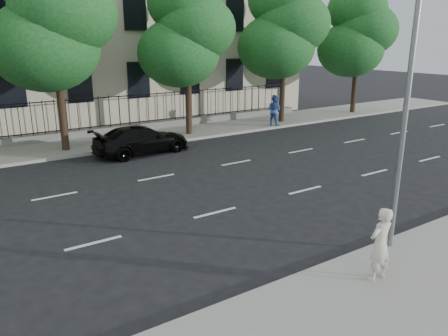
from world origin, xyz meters
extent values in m
plane|color=black|center=(0.00, 0.00, 0.00)|extent=(120.00, 120.00, 0.00)
cube|color=gray|center=(0.00, -4.00, 0.07)|extent=(60.00, 4.00, 0.15)
cube|color=gray|center=(0.00, 14.00, 0.07)|extent=(60.00, 4.00, 0.15)
cube|color=slate|center=(0.00, 15.70, 0.35)|extent=(30.00, 0.50, 0.40)
cube|color=black|center=(0.00, 15.70, 0.65)|extent=(28.80, 0.05, 0.05)
cube|color=black|center=(0.00, 15.70, 2.25)|extent=(28.80, 0.05, 0.05)
cylinder|color=slate|center=(2.50, -2.30, 4.15)|extent=(0.14, 0.14, 8.00)
cylinder|color=#382619|center=(-2.00, 13.20, 1.81)|extent=(0.36, 0.36, 3.32)
ellipsoid|color=#164419|center=(-2.40, 13.50, 5.09)|extent=(5.13, 5.13, 4.21)
ellipsoid|color=#164419|center=(-1.50, 13.00, 6.58)|extent=(4.86, 4.86, 4.00)
cylinder|color=#382619|center=(5.00, 13.20, 1.69)|extent=(0.36, 0.36, 3.08)
ellipsoid|color=#164419|center=(4.60, 13.50, 4.67)|extent=(4.56, 4.56, 3.74)
ellipsoid|color=#164419|center=(5.50, 13.00, 5.99)|extent=(4.32, 4.32, 3.55)
ellipsoid|color=#164419|center=(5.10, 13.60, 7.31)|extent=(4.08, 4.08, 3.36)
cylinder|color=#382619|center=(12.00, 13.20, 1.76)|extent=(0.36, 0.36, 3.22)
ellipsoid|color=#164419|center=(11.60, 13.50, 4.93)|extent=(4.94, 4.94, 4.06)
ellipsoid|color=#164419|center=(12.50, 13.00, 6.36)|extent=(4.68, 4.68, 3.85)
ellipsoid|color=#164419|center=(12.10, 13.60, 7.79)|extent=(4.42, 4.42, 3.64)
cylinder|color=#382619|center=(19.00, 13.20, 1.65)|extent=(0.36, 0.36, 3.01)
ellipsoid|color=#164419|center=(18.60, 13.50, 4.66)|extent=(4.75, 4.75, 3.90)
ellipsoid|color=#164419|center=(19.50, 13.00, 6.04)|extent=(4.50, 4.50, 3.70)
ellipsoid|color=#164419|center=(19.10, 13.60, 7.41)|extent=(4.25, 4.25, 3.50)
imported|color=black|center=(1.08, 10.91, 0.70)|extent=(4.93, 2.32, 1.39)
imported|color=beige|center=(0.79, -3.21, 1.02)|extent=(0.64, 0.43, 1.75)
imported|color=#304E99|center=(10.69, 12.40, 1.11)|extent=(1.00, 1.13, 1.93)
camera|label=1|loc=(-7.06, -8.70, 5.47)|focal=35.00mm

